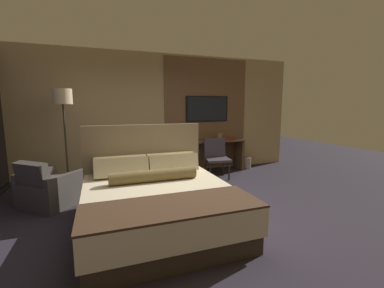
% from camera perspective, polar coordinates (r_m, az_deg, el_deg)
% --- Properties ---
extents(ground_plane, '(16.00, 16.00, 0.00)m').
position_cam_1_polar(ground_plane, '(3.94, 0.30, -15.50)').
color(ground_plane, '#28232D').
extents(wall_back_tv_panel, '(7.20, 0.09, 2.80)m').
position_cam_1_polar(wall_back_tv_panel, '(6.14, -6.77, 6.54)').
color(wall_back_tv_panel, tan).
rests_on(wall_back_tv_panel, ground_plane).
extents(bed, '(1.91, 2.15, 1.30)m').
position_cam_1_polar(bed, '(3.59, -7.78, -12.14)').
color(bed, '#33281E').
rests_on(bed, ground_plane).
extents(desk, '(1.64, 0.50, 0.77)m').
position_cam_1_polar(desk, '(6.33, 4.02, -1.40)').
color(desk, brown).
rests_on(desk, ground_plane).
extents(tv, '(1.11, 0.04, 0.62)m').
position_cam_1_polar(tv, '(6.42, 3.37, 7.80)').
color(tv, black).
extents(desk_chair, '(0.60, 0.60, 0.87)m').
position_cam_1_polar(desk_chair, '(5.78, 5.37, -2.39)').
color(desk_chair, '#38333D').
rests_on(desk_chair, ground_plane).
extents(armchair_by_window, '(1.08, 1.08, 0.77)m').
position_cam_1_polar(armchair_by_window, '(4.81, -29.07, -8.79)').
color(armchair_by_window, '#47423D').
rests_on(armchair_by_window, ground_plane).
extents(floor_lamp, '(0.34, 0.34, 1.91)m').
position_cam_1_polar(floor_lamp, '(5.35, -26.74, 7.73)').
color(floor_lamp, '#282623').
rests_on(floor_lamp, ground_plane).
extents(vase_tall, '(0.10, 0.10, 0.30)m').
position_cam_1_polar(vase_tall, '(6.15, -0.60, 2.16)').
color(vase_tall, '#846647').
rests_on(vase_tall, desk).
extents(vase_short, '(0.14, 0.14, 0.17)m').
position_cam_1_polar(vase_short, '(6.33, 6.19, 1.70)').
color(vase_short, '#846647').
rests_on(vase_short, desk).
extents(book, '(0.25, 0.20, 0.03)m').
position_cam_1_polar(book, '(6.55, 8.22, 1.27)').
color(book, maroon).
rests_on(book, desk).
extents(waste_bin, '(0.22, 0.22, 0.28)m').
position_cam_1_polar(waste_bin, '(6.82, 12.05, -4.08)').
color(waste_bin, gray).
rests_on(waste_bin, ground_plane).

